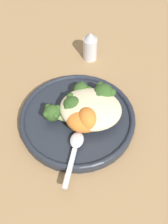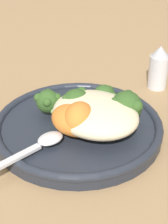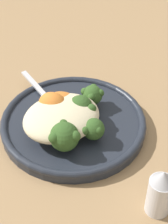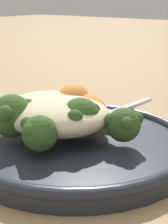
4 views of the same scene
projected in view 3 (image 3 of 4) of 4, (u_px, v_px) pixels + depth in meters
name	position (u px, v px, depth m)	size (l,w,h in m)	color
ground_plane	(76.00, 130.00, 0.61)	(4.00, 4.00, 0.00)	#9E7A51
plate	(73.00, 123.00, 0.61)	(0.24, 0.24, 0.02)	#232833
quinoa_mound	(60.00, 116.00, 0.57)	(0.12, 0.10, 0.04)	beige
broccoli_stalk_0	(63.00, 134.00, 0.54)	(0.06, 0.10, 0.04)	#ADC675
broccoli_stalk_1	(84.00, 127.00, 0.56)	(0.05, 0.10, 0.03)	#ADC675
broccoli_stalk_2	(78.00, 110.00, 0.58)	(0.07, 0.07, 0.04)	#ADC675
broccoli_stalk_3	(86.00, 98.00, 0.61)	(0.10, 0.03, 0.03)	#ADC675
sweet_potato_chunk_0	(57.00, 106.00, 0.59)	(0.07, 0.05, 0.04)	orange
sweet_potato_chunk_1	(53.00, 106.00, 0.59)	(0.05, 0.04, 0.04)	orange
spoon	(45.00, 95.00, 0.64)	(0.03, 0.12, 0.01)	silver
salt_shaker	(161.00, 191.00, 0.47)	(0.03, 0.03, 0.08)	silver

